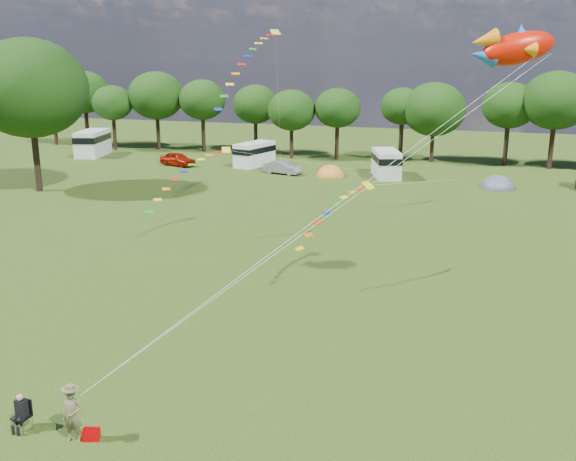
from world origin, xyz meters
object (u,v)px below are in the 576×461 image
(big_tree, at_px, (29,88))
(campervan_b, at_px, (255,153))
(camp_chair, at_px, (22,408))
(tent_orange, at_px, (330,176))
(fish_kite, at_px, (512,48))
(campervan_c, at_px, (386,163))
(car_b, at_px, (283,167))
(campervan_a, at_px, (93,142))
(tent_greyblue, at_px, (497,188))
(kite_flyer, at_px, (72,416))
(car_a, at_px, (178,159))

(big_tree, bearing_deg, campervan_b, 54.58)
(big_tree, xyz_separation_m, camp_chair, (24.92, -31.96, -8.27))
(tent_orange, bearing_deg, fish_kite, -64.66)
(campervan_c, bearing_deg, camp_chair, 157.11)
(car_b, relative_size, camp_chair, 3.00)
(camp_chair, bearing_deg, campervan_a, 126.27)
(tent_orange, bearing_deg, campervan_c, 15.19)
(campervan_b, distance_m, tent_greyblue, 26.10)
(campervan_b, relative_size, campervan_c, 0.96)
(kite_flyer, distance_m, fish_kite, 21.23)
(car_b, distance_m, fish_kite, 41.16)
(car_b, height_order, tent_orange, car_b)
(campervan_a, relative_size, tent_greyblue, 1.98)
(car_a, distance_m, campervan_a, 13.86)
(car_a, height_order, campervan_b, campervan_b)
(campervan_c, xyz_separation_m, tent_orange, (-5.37, -1.46, -1.40))
(tent_orange, relative_size, tent_greyblue, 0.92)
(tent_greyblue, height_order, camp_chair, camp_chair)
(campervan_c, bearing_deg, campervan_b, 63.03)
(car_b, height_order, campervan_b, campervan_b)
(car_b, bearing_deg, tent_greyblue, -78.57)
(campervan_c, relative_size, tent_greyblue, 1.74)
(campervan_b, relative_size, camp_chair, 4.47)
(campervan_a, height_order, camp_chair, campervan_a)
(tent_orange, height_order, tent_greyblue, tent_greyblue)
(car_b, distance_m, kite_flyer, 47.89)
(kite_flyer, distance_m, camp_chair, 1.98)
(car_a, bearing_deg, kite_flyer, -137.61)
(camp_chair, bearing_deg, tent_greyblue, 76.82)
(big_tree, xyz_separation_m, campervan_b, (13.42, 18.87, -7.64))
(campervan_a, bearing_deg, car_a, -120.13)
(big_tree, xyz_separation_m, tent_greyblue, (39.06, 14.19, -9.00))
(car_b, height_order, fish_kite, fish_kite)
(campervan_c, xyz_separation_m, tent_greyblue, (10.73, -2.57, -1.40))
(tent_greyblue, bearing_deg, campervan_b, 169.64)
(kite_flyer, bearing_deg, tent_greyblue, 62.52)
(campervan_b, xyz_separation_m, tent_orange, (9.53, -3.58, -1.36))
(big_tree, height_order, campervan_b, big_tree)
(car_a, bearing_deg, tent_orange, -74.78)
(big_tree, relative_size, car_a, 2.98)
(campervan_c, relative_size, kite_flyer, 3.28)
(campervan_a, distance_m, kite_flyer, 62.57)
(kite_flyer, bearing_deg, tent_orange, 82.03)
(big_tree, relative_size, camp_chair, 10.55)
(car_a, relative_size, camp_chair, 3.54)
(car_b, relative_size, campervan_b, 0.67)
(tent_orange, bearing_deg, tent_greyblue, -3.95)
(camp_chair, bearing_deg, campervan_b, 106.60)
(tent_greyblue, bearing_deg, car_b, 177.72)
(campervan_c, relative_size, tent_orange, 1.89)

